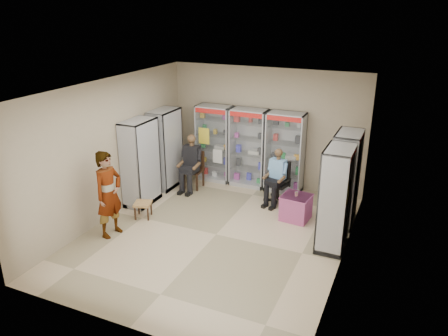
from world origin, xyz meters
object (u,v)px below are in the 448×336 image
at_px(woven_stool_a, 294,206).
at_px(pink_trunk, 296,207).
at_px(seated_shopkeeper, 278,178).
at_px(woven_stool_b, 143,210).
at_px(cabinet_back_mid, 249,148).
at_px(wooden_chair, 194,170).
at_px(cabinet_left_near, 141,163).
at_px(cabinet_right_near, 335,199).
at_px(standing_man, 109,194).
at_px(cabinet_back_right, 285,153).
at_px(cabinet_left_far, 165,149).
at_px(office_chair, 278,182).
at_px(cabinet_back_left, 215,143).
at_px(cabinet_right_far, 345,179).

bearing_deg(woven_stool_a, pink_trunk, -64.99).
relative_size(seated_shopkeeper, woven_stool_b, 3.53).
bearing_deg(cabinet_back_mid, wooden_chair, -148.69).
bearing_deg(pink_trunk, cabinet_left_near, -169.87).
height_order(pink_trunk, woven_stool_a, pink_trunk).
height_order(cabinet_back_mid, pink_trunk, cabinet_back_mid).
bearing_deg(cabinet_right_near, cabinet_back_mid, 49.16).
relative_size(seated_shopkeeper, woven_stool_a, 2.97).
bearing_deg(standing_man, cabinet_back_mid, -16.22).
relative_size(cabinet_back_right, wooden_chair, 2.13).
xyz_separation_m(cabinet_back_mid, standing_man, (-1.60, -3.56, -0.11)).
distance_m(cabinet_back_right, cabinet_left_near, 3.48).
bearing_deg(cabinet_left_far, woven_stool_b, 14.14).
distance_m(seated_shopkeeper, pink_trunk, 0.98).
relative_size(office_chair, woven_stool_a, 2.33).
bearing_deg(pink_trunk, woven_stool_a, 115.01).
distance_m(cabinet_left_near, office_chair, 3.23).
relative_size(woven_stool_a, woven_stool_b, 1.19).
height_order(cabinet_back_right, standing_man, cabinet_back_right).
distance_m(cabinet_left_far, cabinet_left_near, 1.10).
bearing_deg(cabinet_left_far, cabinet_right_near, 73.75).
bearing_deg(cabinet_back_left, office_chair, -19.20).
bearing_deg(pink_trunk, cabinet_back_left, 151.66).
xyz_separation_m(cabinet_back_mid, office_chair, (1.02, -0.69, -0.51)).
distance_m(cabinet_right_far, standing_man, 4.84).
bearing_deg(wooden_chair, cabinet_back_right, 18.75).
xyz_separation_m(wooden_chair, office_chair, (2.22, 0.04, 0.02)).
distance_m(cabinet_back_right, wooden_chair, 2.33).
distance_m(cabinet_back_mid, woven_stool_a, 2.15).
distance_m(cabinet_left_far, standing_man, 2.65).
distance_m(cabinet_back_mid, cabinet_left_near, 2.77).
distance_m(office_chair, woven_stool_b, 3.18).
bearing_deg(cabinet_right_near, cabinet_back_right, 36.16).
distance_m(cabinet_back_left, cabinet_back_mid, 0.95).
distance_m(woven_stool_a, woven_stool_b, 3.34).
height_order(woven_stool_b, standing_man, standing_man).
relative_size(cabinet_back_left, pink_trunk, 3.47).
bearing_deg(cabinet_back_left, cabinet_back_mid, 0.00).
bearing_deg(wooden_chair, cabinet_back_mid, 31.31).
xyz_separation_m(seated_shopkeeper, pink_trunk, (0.63, -0.67, -0.35)).
distance_m(cabinet_back_mid, wooden_chair, 1.50).
bearing_deg(cabinet_right_far, pink_trunk, 106.14).
height_order(seated_shopkeeper, pink_trunk, seated_shopkeeper).
height_order(cabinet_back_mid, standing_man, cabinet_back_mid).
relative_size(cabinet_back_right, woven_stool_b, 5.64).
xyz_separation_m(woven_stool_a, standing_man, (-3.17, -2.33, 0.68)).
relative_size(cabinet_left_near, woven_stool_a, 4.74).
bearing_deg(cabinet_back_mid, woven_stool_b, -118.30).
xyz_separation_m(cabinet_right_near, seated_shopkeeper, (-1.56, 1.49, -0.37)).
xyz_separation_m(cabinet_left_near, wooden_chair, (0.68, 1.30, -0.53)).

